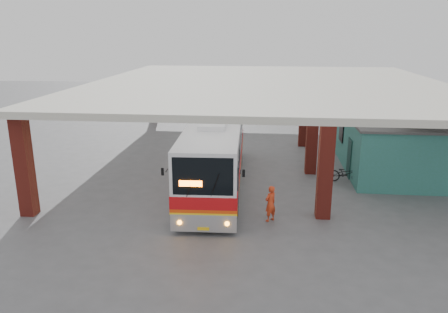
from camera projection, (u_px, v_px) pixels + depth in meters
The scene contains 8 objects.
ground at pixel (254, 190), 21.72m from camera, with size 90.00×90.00×0.00m, color #515154.
brick_columns at pixel (282, 126), 25.75m from camera, with size 20.10×21.60×4.35m.
canopy_roof at pixel (268, 84), 26.63m from camera, with size 21.00×23.00×0.30m, color beige.
shop_building at pixel (391, 143), 24.37m from camera, with size 5.20×8.20×3.11m.
coach_bus at pixel (216, 151), 22.03m from camera, with size 3.07×12.30×3.55m.
motorcycle at pixel (346, 174), 22.62m from camera, with size 0.64×1.84×0.97m, color black.
pedestrian at pixel (270, 204), 17.96m from camera, with size 0.56×0.37×1.53m, color red.
red_chair at pixel (334, 146), 28.69m from camera, with size 0.46×0.46×0.72m.
Camera 1 is at (0.59, -20.45, 7.62)m, focal length 35.00 mm.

